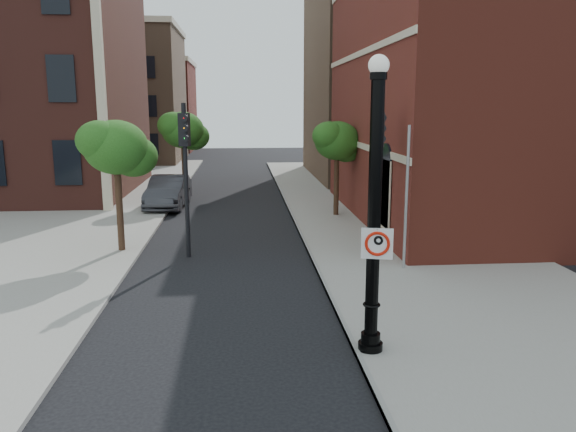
{
  "coord_description": "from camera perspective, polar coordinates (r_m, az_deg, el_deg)",
  "views": [
    {
      "loc": [
        -0.35,
        -11.2,
        5.24
      ],
      "look_at": [
        0.76,
        2.0,
        2.63
      ],
      "focal_mm": 35.0,
      "sensor_mm": 36.0,
      "label": 1
    }
  ],
  "objects": [
    {
      "name": "curb_edge",
      "position": [
        21.95,
        1.62,
        -2.48
      ],
      "size": [
        0.1,
        60.0,
        0.14
      ],
      "primitive_type": "cube",
      "color": "gray",
      "rests_on": "ground"
    },
    {
      "name": "utility_pole",
      "position": [
        17.97,
        11.93,
        1.59
      ],
      "size": [
        0.09,
        0.09,
        4.66
      ],
      "primitive_type": "cylinder",
      "color": "#999999",
      "rests_on": "ground"
    },
    {
      "name": "no_parking_sign",
      "position": [
        11.54,
        9.04,
        -2.76
      ],
      "size": [
        0.63,
        0.18,
        0.65
      ],
      "rotation": [
        0.0,
        0.0,
        -0.23
      ],
      "color": "white",
      "rests_on": "ground"
    },
    {
      "name": "street_tree_a",
      "position": [
        20.64,
        -16.96,
        6.54
      ],
      "size": [
        2.64,
        2.39,
        4.76
      ],
      "color": "#2F2012",
      "rests_on": "ground"
    },
    {
      "name": "sidewalk_right",
      "position": [
        22.73,
        11.57,
        -2.26
      ],
      "size": [
        8.0,
        60.0,
        0.12
      ],
      "primitive_type": "cube",
      "color": "gray",
      "rests_on": "ground"
    },
    {
      "name": "bg_building_tan_a",
      "position": [
        56.42,
        -17.05,
        11.45
      ],
      "size": [
        12.0,
        12.0,
        12.0
      ],
      "primitive_type": "cube",
      "color": "brown",
      "rests_on": "ground"
    },
    {
      "name": "traffic_signal_left",
      "position": [
        19.51,
        -10.4,
        6.13
      ],
      "size": [
        0.4,
        0.46,
        5.33
      ],
      "rotation": [
        0.0,
        0.0,
        -0.23
      ],
      "color": "black",
      "rests_on": "ground"
    },
    {
      "name": "street_tree_c",
      "position": [
        26.52,
        5.06,
        7.51
      ],
      "size": [
        2.52,
        2.28,
        4.54
      ],
      "color": "#2F2012",
      "rests_on": "ground"
    },
    {
      "name": "bg_building_red",
      "position": [
        70.18,
        -14.6,
        10.61
      ],
      "size": [
        12.0,
        12.0,
        10.0
      ],
      "primitive_type": "cube",
      "color": "maroon",
      "rests_on": "ground"
    },
    {
      "name": "sidewalk_left",
      "position": [
        30.89,
        -20.98,
        0.75
      ],
      "size": [
        10.0,
        50.0,
        0.12
      ],
      "primitive_type": "cube",
      "color": "gray",
      "rests_on": "ground"
    },
    {
      "name": "lamppost",
      "position": [
        11.6,
        8.73,
        -0.76
      ],
      "size": [
        0.53,
        0.53,
        6.22
      ],
      "color": "black",
      "rests_on": "ground"
    },
    {
      "name": "parked_car",
      "position": [
        29.89,
        -12.06,
        2.42
      ],
      "size": [
        2.02,
        5.13,
        1.66
      ],
      "primitive_type": "imported",
      "rotation": [
        0.0,
        0.0,
        -0.05
      ],
      "color": "#2E2D33",
      "rests_on": "ground"
    },
    {
      "name": "traffic_signal_right",
      "position": [
        18.79,
        9.19,
        6.03
      ],
      "size": [
        0.41,
        0.47,
        5.36
      ],
      "rotation": [
        0.0,
        0.0,
        -0.3
      ],
      "color": "black",
      "rests_on": "ground"
    },
    {
      "name": "bg_building_tan_b",
      "position": [
        44.36,
        17.3,
        12.94
      ],
      "size": [
        22.0,
        14.0,
        14.0
      ],
      "primitive_type": "cube",
      "color": "brown",
      "rests_on": "ground"
    },
    {
      "name": "ground",
      "position": [
        12.37,
        -2.82,
        -13.93
      ],
      "size": [
        120.0,
        120.0,
        0.0
      ],
      "primitive_type": "plane",
      "color": "black",
      "rests_on": "ground"
    },
    {
      "name": "street_tree_b",
      "position": [
        31.36,
        -10.58,
        8.48
      ],
      "size": [
        2.73,
        2.47,
        4.92
      ],
      "color": "#2F2012",
      "rests_on": "ground"
    }
  ]
}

